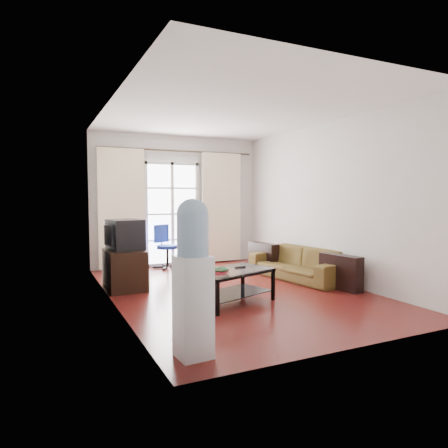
{
  "coord_description": "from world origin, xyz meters",
  "views": [
    {
      "loc": [
        -2.71,
        -5.42,
        1.45
      ],
      "look_at": [
        0.01,
        0.35,
        1.0
      ],
      "focal_mm": 32.0,
      "sensor_mm": 36.0,
      "label": 1
    }
  ],
  "objects_px": {
    "task_chair": "(167,255)",
    "coffee_table": "(231,282)",
    "sofa": "(297,263)",
    "tv_stand": "(125,269)",
    "water_cooler": "(193,275)",
    "crt_tv": "(124,235)"
  },
  "relations": [
    {
      "from": "task_chair",
      "to": "coffee_table",
      "type": "bearing_deg",
      "value": -110.98
    },
    {
      "from": "sofa",
      "to": "coffee_table",
      "type": "distance_m",
      "value": 1.98
    },
    {
      "from": "sofa",
      "to": "coffee_table",
      "type": "xyz_separation_m",
      "value": [
        -1.75,
        -0.94,
        0.02
      ]
    },
    {
      "from": "tv_stand",
      "to": "task_chair",
      "type": "height_order",
      "value": "task_chair"
    },
    {
      "from": "water_cooler",
      "to": "coffee_table",
      "type": "bearing_deg",
      "value": 48.81
    },
    {
      "from": "sofa",
      "to": "task_chair",
      "type": "distance_m",
      "value": 2.67
    },
    {
      "from": "coffee_table",
      "to": "tv_stand",
      "type": "xyz_separation_m",
      "value": [
        -1.13,
        1.47,
        0.01
      ]
    },
    {
      "from": "task_chair",
      "to": "sofa",
      "type": "bearing_deg",
      "value": -69.86
    },
    {
      "from": "sofa",
      "to": "tv_stand",
      "type": "relative_size",
      "value": 2.35
    },
    {
      "from": "sofa",
      "to": "tv_stand",
      "type": "distance_m",
      "value": 2.93
    },
    {
      "from": "crt_tv",
      "to": "task_chair",
      "type": "xyz_separation_m",
      "value": [
        1.12,
        1.45,
        -0.59
      ]
    },
    {
      "from": "water_cooler",
      "to": "task_chair",
      "type": "bearing_deg",
      "value": 71.78
    },
    {
      "from": "coffee_table",
      "to": "tv_stand",
      "type": "relative_size",
      "value": 1.52
    },
    {
      "from": "crt_tv",
      "to": "sofa",
      "type": "bearing_deg",
      "value": -20.47
    },
    {
      "from": "task_chair",
      "to": "tv_stand",
      "type": "bearing_deg",
      "value": -148.69
    },
    {
      "from": "sofa",
      "to": "water_cooler",
      "type": "bearing_deg",
      "value": -58.48
    },
    {
      "from": "tv_stand",
      "to": "task_chair",
      "type": "relative_size",
      "value": 0.96
    },
    {
      "from": "task_chair",
      "to": "water_cooler",
      "type": "relative_size",
      "value": 0.61
    },
    {
      "from": "coffee_table",
      "to": "task_chair",
      "type": "height_order",
      "value": "task_chair"
    },
    {
      "from": "crt_tv",
      "to": "water_cooler",
      "type": "bearing_deg",
      "value": -99.18
    },
    {
      "from": "coffee_table",
      "to": "crt_tv",
      "type": "xyz_separation_m",
      "value": [
        -1.13,
        1.49,
        0.56
      ]
    },
    {
      "from": "water_cooler",
      "to": "tv_stand",
      "type": "bearing_deg",
      "value": 86.26
    }
  ]
}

